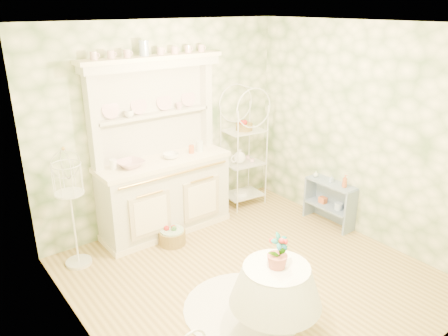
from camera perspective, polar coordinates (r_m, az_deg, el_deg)
floor at (r=5.07m, az=3.53°, el=-13.87°), size 3.60×3.60×0.00m
ceiling at (r=4.18m, az=4.38°, el=18.24°), size 3.60×3.60×0.00m
wall_left at (r=3.61m, az=-18.26°, el=-5.42°), size 3.60×3.60×0.00m
wall_right at (r=5.74m, az=17.62°, el=4.33°), size 3.60×3.60×0.00m
wall_back at (r=5.86m, az=-7.78°, el=5.42°), size 3.60×3.60×0.00m
wall_front at (r=3.43m, az=24.24°, el=-7.72°), size 3.60×3.60×0.00m
kitchen_dresser at (r=5.59m, az=-8.01°, el=2.46°), size 1.87×0.61×2.29m
bakers_rack at (r=6.41m, az=2.60°, el=2.53°), size 0.59×0.45×1.75m
side_shelf at (r=6.19m, az=13.61°, el=-4.64°), size 0.27×0.68×0.57m
round_table at (r=4.18m, az=6.66°, el=-17.30°), size 0.75×0.75×0.62m
birdcage_stand at (r=5.18m, az=-19.35°, el=-4.53°), size 0.38×0.38×1.54m
floor_basket at (r=5.64m, az=-6.79°, el=-8.67°), size 0.45×0.45×0.25m
lace_rug at (r=4.62m, az=2.48°, el=-17.76°), size 1.59×1.59×0.01m
bowl_floral at (r=5.43m, az=-12.12°, el=0.21°), size 0.38×0.38×0.08m
bowl_white at (r=5.65m, az=-6.95°, el=1.34°), size 0.26×0.26×0.07m
cup_left at (r=5.44m, az=-12.27°, el=6.78°), size 0.12×0.12×0.09m
cup_right at (r=5.77m, az=-5.88°, el=7.95°), size 0.12×0.12×0.09m
potted_geranium at (r=3.86m, az=7.23°, el=-11.13°), size 0.18×0.13×0.33m
bottle_amber at (r=5.92m, az=15.49°, el=-1.83°), size 0.09×0.09×0.17m
bottle_blue at (r=6.04m, az=13.85°, el=-1.50°), size 0.05×0.05×0.10m
bottle_glass at (r=6.19m, az=11.90°, el=-0.87°), size 0.08×0.08×0.09m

